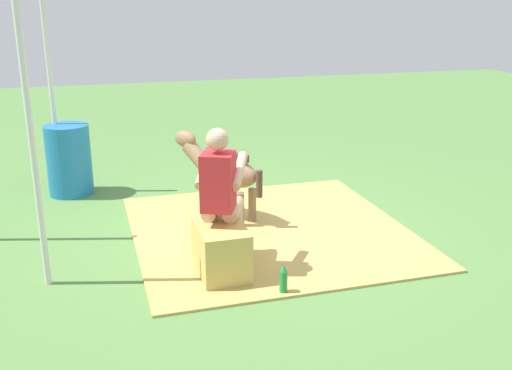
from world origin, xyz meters
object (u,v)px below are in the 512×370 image
at_px(pony_standing, 222,170).
at_px(water_barrel, 69,160).
at_px(soda_bottle, 283,280).
at_px(tent_pole_right, 52,99).
at_px(person_seated, 221,191).
at_px(tent_pole_left, 33,152).
at_px(hay_bale, 221,250).

bearing_deg(pony_standing, water_barrel, 50.13).
bearing_deg(water_barrel, soda_bottle, -152.43).
bearing_deg(tent_pole_right, person_seated, -151.65).
distance_m(pony_standing, soda_bottle, 2.00).
height_order(water_barrel, tent_pole_left, tent_pole_left).
bearing_deg(pony_standing, hay_bale, 166.14).
bearing_deg(pony_standing, tent_pole_left, 122.01).
bearing_deg(water_barrel, hay_bale, -154.81).
height_order(pony_standing, water_barrel, pony_standing).
bearing_deg(hay_bale, tent_pole_left, 80.77).
relative_size(person_seated, tent_pole_left, 0.56).
distance_m(soda_bottle, tent_pole_left, 2.36).
relative_size(person_seated, soda_bottle, 4.92).
bearing_deg(tent_pole_right, hay_bale, -153.65).
xyz_separation_m(soda_bottle, tent_pole_right, (3.47, 1.88, 1.08)).
bearing_deg(hay_bale, soda_bottle, -141.47).
distance_m(water_barrel, tent_pole_right, 0.78).
bearing_deg(tent_pole_left, person_seated, -93.38).
relative_size(hay_bale, water_barrel, 0.76).
bearing_deg(tent_pole_left, tent_pole_right, -1.42).
bearing_deg(water_barrel, pony_standing, -129.87).
distance_m(soda_bottle, tent_pole_right, 4.09).
height_order(hay_bale, tent_pole_left, tent_pole_left).
distance_m(hay_bale, tent_pole_right, 3.42).
distance_m(person_seated, soda_bottle, 1.00).
distance_m(hay_bale, tent_pole_left, 1.82).
distance_m(person_seated, tent_pole_right, 3.20).
xyz_separation_m(person_seated, tent_pole_right, (2.78, 1.50, 0.46)).
height_order(tent_pole_left, tent_pole_right, same).
height_order(pony_standing, soda_bottle, pony_standing).
bearing_deg(soda_bottle, hay_bale, 38.53).
relative_size(pony_standing, soda_bottle, 4.31).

